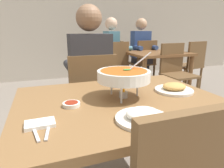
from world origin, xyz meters
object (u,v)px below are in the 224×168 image
object	(u,v)px
curry_bowl	(124,76)
chair_bg_middle	(114,61)
chair_diner_main	(91,96)
chair_bg_left	(144,60)
dining_table_main	(121,117)
rice_plate	(143,116)
chair_bg_corner	(191,63)
diner_main	(89,70)
sauce_dish	(71,104)
appetizer_plate	(174,88)
patron_bg_left	(141,48)
chair_bg_right	(176,69)
dining_table_far	(157,59)
chair_bg_window	(121,66)
patron_bg_middle	(113,49)

from	to	relation	value
curry_bowl	chair_bg_middle	xyz separation A→B (m)	(0.88, 2.50, -0.34)
chair_diner_main	chair_bg_middle	xyz separation A→B (m)	(0.90, 1.79, 0.00)
curry_bowl	chair_bg_left	world-z (taller)	curry_bowl
dining_table_main	rice_plate	world-z (taller)	rice_plate
chair_bg_middle	chair_bg_corner	distance (m)	1.41
dining_table_main	diner_main	bearing A→B (deg)	90.00
sauce_dish	chair_bg_corner	size ratio (longest dim) A/B	0.10
dining_table_main	chair_bg_corner	bearing A→B (deg)	41.20
chair_diner_main	chair_bg_corner	bearing A→B (deg)	28.34
appetizer_plate	sauce_dish	xyz separation A→B (m)	(-0.66, -0.03, -0.01)
curry_bowl	chair_bg_middle	distance (m)	2.67
curry_bowl	patron_bg_left	xyz separation A→B (m)	(1.45, 2.50, -0.11)
patron_bg_left	chair_bg_right	bearing A→B (deg)	-87.16
dining_table_main	chair_bg_corner	distance (m)	2.88
chair_bg_left	sauce_dish	bearing A→B (deg)	-125.81
curry_bowl	chair_bg_corner	xyz separation A→B (m)	(2.14, 1.87, -0.34)
chair_bg_middle	chair_bg_right	xyz separation A→B (m)	(0.62, -1.03, 0.00)
rice_plate	appetizer_plate	size ratio (longest dim) A/B	1.00
appetizer_plate	chair_bg_middle	distance (m)	2.57
sauce_dish	chair_bg_right	bearing A→B (deg)	39.77
appetizer_plate	dining_table_far	bearing A→B (deg)	60.03
dining_table_main	chair_bg_window	world-z (taller)	chair_bg_window
curry_bowl	chair_bg_right	bearing A→B (deg)	44.41
dining_table_far	chair_bg_window	bearing A→B (deg)	171.06
chair_diner_main	chair_bg_right	distance (m)	1.70
chair_bg_middle	chair_bg_corner	world-z (taller)	same
diner_main	patron_bg_left	xyz separation A→B (m)	(1.47, 1.77, 0.00)
chair_bg_middle	chair_diner_main	bearing A→B (deg)	-116.64
patron_bg_middle	dining_table_far	bearing A→B (deg)	-39.97
dining_table_far	chair_bg_left	size ratio (longest dim) A/B	1.11
chair_bg_right	chair_bg_left	bearing A→B (deg)	91.63
appetizer_plate	patron_bg_left	xyz separation A→B (m)	(1.10, 2.50, -0.00)
chair_bg_left	rice_plate	bearing A→B (deg)	-118.92
chair_bg_middle	patron_bg_left	world-z (taller)	patron_bg_left
chair_bg_middle	chair_bg_corner	bearing A→B (deg)	-26.37
dining_table_main	chair_bg_right	xyz separation A→B (m)	(1.52, 1.49, -0.11)
chair_diner_main	sauce_dish	xyz separation A→B (m)	(-0.28, -0.74, 0.23)
chair_bg_left	patron_bg_left	bearing A→B (deg)	108.07
chair_bg_left	chair_bg_right	bearing A→B (deg)	-88.37
curry_bowl	rice_plate	distance (m)	0.32
chair_bg_corner	appetizer_plate	bearing A→B (deg)	-133.69
diner_main	patron_bg_middle	xyz separation A→B (m)	(0.86, 1.72, 0.00)
chair_bg_window	appetizer_plate	bearing A→B (deg)	-102.97
dining_table_far	patron_bg_middle	world-z (taller)	patron_bg_middle
sauce_dish	appetizer_plate	bearing A→B (deg)	2.85
dining_table_main	patron_bg_left	distance (m)	2.93
sauce_dish	chair_bg_middle	bearing A→B (deg)	65.01
chair_bg_corner	dining_table_far	bearing A→B (deg)	174.86
dining_table_far	sauce_dish	bearing A→B (deg)	-132.00
rice_plate	chair_bg_window	bearing A→B (deg)	69.87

